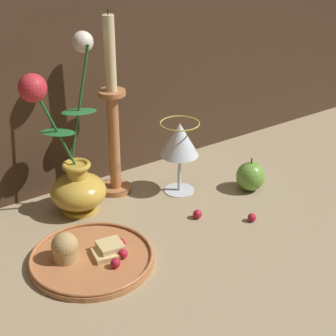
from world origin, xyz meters
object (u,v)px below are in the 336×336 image
object	(u,v)px
vase	(74,171)
candlestick	(113,121)
wine_glass	(180,142)
apple_beside_vase	(251,176)
plate_with_pastries	(88,256)

from	to	relation	value
vase	candlestick	xyz separation A→B (m)	(0.11, 0.03, 0.07)
wine_glass	apple_beside_vase	size ratio (longest dim) A/B	2.13
plate_with_pastries	candlestick	size ratio (longest dim) A/B	0.57
candlestick	vase	bearing A→B (deg)	-165.18
plate_with_pastries	apple_beside_vase	xyz separation A→B (m)	(0.43, 0.04, 0.02)
plate_with_pastries	wine_glass	xyz separation A→B (m)	(0.29, 0.12, 0.11)
vase	wine_glass	xyz separation A→B (m)	(0.23, -0.05, 0.03)
wine_glass	candlestick	bearing A→B (deg)	144.90
vase	apple_beside_vase	bearing A→B (deg)	-20.66
vase	apple_beside_vase	distance (m)	0.39
plate_with_pastries	wine_glass	world-z (taller)	wine_glass
wine_glass	candlestick	distance (m)	0.15
vase	wine_glass	bearing A→B (deg)	-12.75
vase	candlestick	size ratio (longest dim) A/B	0.92
vase	plate_with_pastries	distance (m)	0.20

